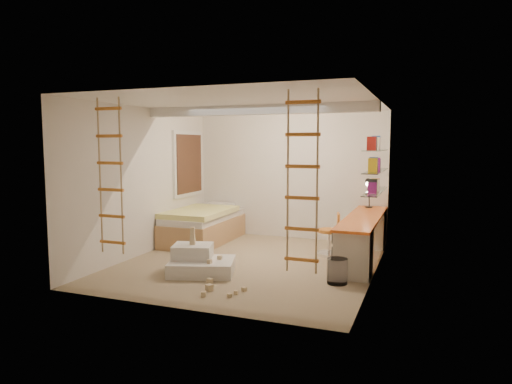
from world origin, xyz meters
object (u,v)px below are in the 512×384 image
at_px(swivel_chair, 330,240).
at_px(play_platform, 199,262).
at_px(bed, 204,225).
at_px(desk, 363,236).

height_order(swivel_chair, play_platform, swivel_chair).
height_order(bed, swivel_chair, swivel_chair).
relative_size(desk, swivel_chair, 3.73).
xyz_separation_m(bed, swivel_chair, (2.61, -0.22, -0.05)).
height_order(desk, swivel_chair, swivel_chair).
relative_size(swivel_chair, play_platform, 0.66).
bearing_deg(swivel_chair, desk, -13.83).
relative_size(desk, play_platform, 2.47).
height_order(bed, play_platform, bed).
bearing_deg(desk, bed, 173.51).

